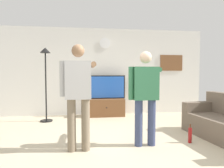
% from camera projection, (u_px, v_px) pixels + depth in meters
% --- Properties ---
extents(ground_plane, '(8.40, 8.40, 0.00)m').
position_uv_depth(ground_plane, '(121.00, 148.00, 3.45)').
color(ground_plane, beige).
extents(back_wall, '(6.40, 0.10, 2.70)m').
position_uv_depth(back_wall, '(105.00, 72.00, 6.30)').
color(back_wall, silver).
rests_on(back_wall, ground_plane).
extents(tv_stand, '(1.11, 0.44, 0.53)m').
position_uv_depth(tv_stand, '(106.00, 107.00, 6.01)').
color(tv_stand, brown).
rests_on(tv_stand, ground_plane).
extents(television, '(1.17, 0.07, 0.71)m').
position_uv_depth(television, '(106.00, 87.00, 6.02)').
color(television, black).
rests_on(television, tv_stand).
extents(wall_clock, '(0.33, 0.03, 0.33)m').
position_uv_depth(wall_clock, '(105.00, 43.00, 6.19)').
color(wall_clock, white).
extents(framed_picture, '(0.75, 0.04, 0.51)m').
position_uv_depth(framed_picture, '(171.00, 63.00, 6.52)').
color(framed_picture, brown).
extents(floor_lamp, '(0.32, 0.32, 1.98)m').
position_uv_depth(floor_lamp, '(46.00, 69.00, 5.29)').
color(floor_lamp, black).
rests_on(floor_lamp, ground_plane).
extents(person_standing_nearer_lamp, '(0.60, 0.78, 1.77)m').
position_uv_depth(person_standing_nearer_lamp, '(78.00, 91.00, 3.28)').
color(person_standing_nearer_lamp, '#7A6B56').
rests_on(person_standing_nearer_lamp, ground_plane).
extents(person_standing_nearer_couch, '(0.61, 0.78, 1.68)m').
position_uv_depth(person_standing_nearer_couch, '(145.00, 92.00, 3.53)').
color(person_standing_nearer_couch, '#384266').
rests_on(person_standing_nearer_couch, ground_plane).
extents(beverage_bottle, '(0.07, 0.07, 0.35)m').
position_uv_depth(beverage_bottle, '(190.00, 135.00, 3.70)').
color(beverage_bottle, maroon).
rests_on(beverage_bottle, ground_plane).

